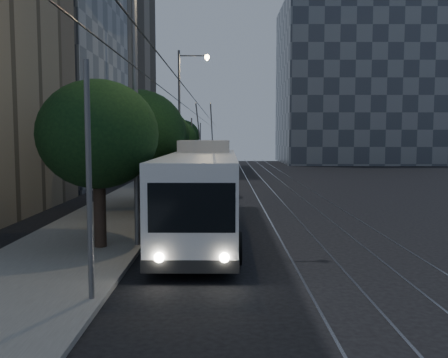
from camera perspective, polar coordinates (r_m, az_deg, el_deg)
ground at (r=22.58m, az=5.07°, el=-5.71°), size 120.00×120.00×0.00m
sidewalk at (r=42.65m, az=-7.48°, el=-0.58°), size 5.00×90.00×0.15m
tram_rails at (r=42.55m, az=6.00°, el=-0.67°), size 4.52×90.00×0.02m
overhead_wires at (r=42.21m, az=-4.12°, el=4.01°), size 2.23×90.00×6.00m
building_glass_mid at (r=48.15m, az=-21.59°, el=15.71°), size 14.40×18.40×26.80m
building_tan_far at (r=67.62m, az=-15.25°, el=16.11°), size 14.40×22.40×34.80m
building_distant_right at (r=80.04m, az=14.63°, el=10.44°), size 22.00×18.00×24.00m
trolleybus at (r=20.39m, az=-2.56°, el=-1.66°), size 2.95×13.34×5.63m
pickup_silver at (r=35.76m, az=-1.18°, el=-0.27°), size 3.48×6.72×1.81m
car_white_a at (r=38.81m, az=-1.10°, el=-0.02°), size 3.32×5.01×1.58m
car_white_b at (r=41.81m, az=-3.22°, el=0.20°), size 2.67×5.04×1.39m
car_white_c at (r=51.23m, az=-1.22°, el=1.00°), size 1.80×3.87×1.23m
car_white_d at (r=53.44m, az=-1.90°, el=1.15°), size 1.45×3.57×1.22m
tree_0 at (r=18.45m, az=-14.18°, el=4.92°), size 4.34×4.34×6.19m
tree_1 at (r=26.56m, az=-9.84°, el=5.21°), size 5.00×5.00×6.58m
tree_2 at (r=30.67m, az=-8.53°, el=5.24°), size 4.50×4.50×6.39m
tree_3 at (r=42.93m, az=-6.78°, el=5.21°), size 4.25×4.25×6.30m
tree_4 at (r=48.35m, az=-5.43°, el=4.65°), size 3.87×3.87×5.68m
tree_5 at (r=58.29m, az=-4.87°, el=4.92°), size 4.17×4.17×6.02m
streetlamp_near at (r=18.59m, az=-8.81°, el=12.88°), size 2.70×0.44×11.35m
streetlamp_far at (r=43.50m, az=-4.56°, el=8.43°), size 2.72×0.44×11.44m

